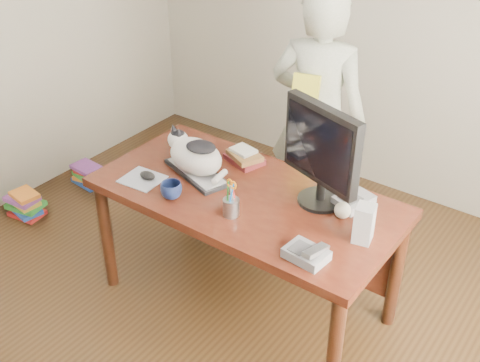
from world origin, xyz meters
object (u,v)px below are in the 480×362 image
book_stack (244,157)px  cat (194,154)px  baseball (343,210)px  person (317,118)px  speaker (364,224)px  mouse (147,175)px  calculator (353,201)px  phone (307,254)px  desk (254,210)px  book_pile_b (88,175)px  pen_cup (231,205)px  coffee_mug (171,190)px  keyboard (197,172)px  monitor (321,151)px  book_pile_a (25,204)px

book_stack → cat: bearing=-99.8°
cat → baseball: cat is taller
person → speaker: bearing=116.4°
cat → mouse: bearing=-112.4°
cat → calculator: size_ratio=1.91×
phone → baseball: bearing=99.0°
desk → book_pile_b: size_ratio=6.20×
pen_cup → book_stack: size_ratio=0.84×
mouse → book_stack: (0.31, 0.45, 0.01)m
baseball → pen_cup: bearing=-146.1°
desk → coffee_mug: size_ratio=14.53×
calculator → person: person is taller
phone → person: bearing=123.4°
speaker → book_pile_b: (-2.38, 0.35, -0.77)m
pen_cup → baseball: bearing=33.9°
keyboard → pen_cup: size_ratio=2.20×
speaker → calculator: 0.29m
cat → coffee_mug: (0.06, -0.25, -0.08)m
book_pile_b → cat: bearing=-14.3°
baseball → person: person is taller
keyboard → cat: (-0.01, 0.00, 0.11)m
coffee_mug → book_stack: 0.52m
monitor → phone: 0.53m
baseball → cat: bearing=-173.0°
phone → person: (-0.60, 1.13, 0.04)m
mouse → baseball: baseball is taller
monitor → cat: bearing=-150.1°
desk → monitor: size_ratio=3.00×
cat → monitor: bearing=30.2°
keyboard → phone: 0.89m
coffee_mug → baseball: bearing=24.4°
person → cat: bearing=58.6°
person → pen_cup: bearing=82.8°
phone → calculator: bearing=98.6°
phone → book_pile_a: (-2.28, 0.07, -0.69)m
calculator → book_pile_b: 2.33m
phone → monitor: bearing=119.5°
desk → cat: bearing=-166.7°
keyboard → pen_cup: bearing=-8.7°
speaker → book_pile_b: speaker is taller
speaker → book_pile_b: 2.53m
keyboard → book_pile_a: size_ratio=1.67×
monitor → book_stack: monitor is taller
desk → book_pile_b: 1.82m
desk → mouse: (-0.51, -0.28, 0.17)m
calculator → book_stack: bearing=-166.4°
calculator → book_pile_b: calculator is taller
cat → phone: (0.87, -0.27, -0.09)m
desk → pen_cup: bearing=-78.8°
desk → phone: phone is taller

